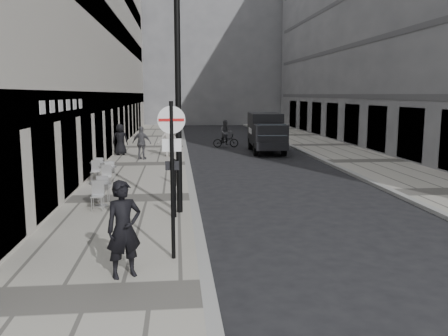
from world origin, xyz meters
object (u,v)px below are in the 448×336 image
(lamppost, at_px, (178,86))
(panel_van, at_px, (266,130))
(cyclist, at_px, (226,137))
(walking_man, at_px, (124,229))
(sign_post, at_px, (172,159))

(lamppost, bearing_deg, panel_van, 70.25)
(panel_van, bearing_deg, cyclist, 130.33)
(lamppost, distance_m, cyclist, 17.98)
(walking_man, bearing_deg, sign_post, 20.80)
(walking_man, distance_m, lamppost, 5.55)
(walking_man, height_order, panel_van, panel_van)
(walking_man, xyz_separation_m, panel_van, (6.29, 19.40, 0.28))
(walking_man, height_order, cyclist, walking_man)
(walking_man, bearing_deg, cyclist, 54.67)
(walking_man, xyz_separation_m, sign_post, (0.88, 0.90, 1.15))
(lamppost, height_order, cyclist, lamppost)
(sign_post, distance_m, lamppost, 4.15)
(walking_man, bearing_deg, panel_van, 47.30)
(walking_man, distance_m, cyclist, 22.60)
(sign_post, distance_m, panel_van, 19.29)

